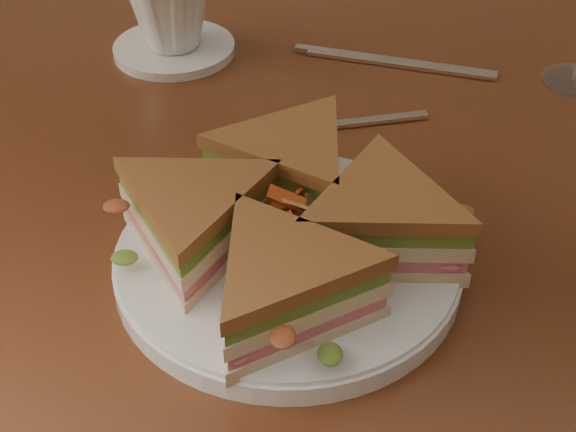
{
  "coord_description": "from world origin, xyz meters",
  "views": [
    {
      "loc": [
        -0.02,
        -0.55,
        1.15
      ],
      "look_at": [
        -0.04,
        -0.11,
        0.8
      ],
      "focal_mm": 50.0,
      "sensor_mm": 36.0,
      "label": 1
    }
  ],
  "objects_px": {
    "plate": "(288,260)",
    "spoon": "(286,129)",
    "knife": "(387,62)",
    "coffee_cup": "(170,6)",
    "table": "(332,268)",
    "saucer": "(174,49)",
    "sandwich_wedges": "(288,221)"
  },
  "relations": [
    {
      "from": "plate",
      "to": "coffee_cup",
      "type": "relative_size",
      "value": 2.71
    },
    {
      "from": "coffee_cup",
      "to": "spoon",
      "type": "bearing_deg",
      "value": -73.36
    },
    {
      "from": "table",
      "to": "sandwich_wedges",
      "type": "bearing_deg",
      "value": -108.1
    },
    {
      "from": "coffee_cup",
      "to": "knife",
      "type": "bearing_deg",
      "value": -26.68
    },
    {
      "from": "knife",
      "to": "coffee_cup",
      "type": "bearing_deg",
      "value": -169.5
    },
    {
      "from": "saucer",
      "to": "spoon",
      "type": "bearing_deg",
      "value": -50.23
    },
    {
      "from": "knife",
      "to": "coffee_cup",
      "type": "relative_size",
      "value": 2.25
    },
    {
      "from": "sandwich_wedges",
      "to": "spoon",
      "type": "bearing_deg",
      "value": 93.19
    },
    {
      "from": "spoon",
      "to": "coffee_cup",
      "type": "xyz_separation_m",
      "value": [
        -0.13,
        0.15,
        0.05
      ]
    },
    {
      "from": "table",
      "to": "coffee_cup",
      "type": "relative_size",
      "value": 12.75
    },
    {
      "from": "coffee_cup",
      "to": "saucer",
      "type": "bearing_deg",
      "value": 0.0
    },
    {
      "from": "plate",
      "to": "spoon",
      "type": "distance_m",
      "value": 0.19
    },
    {
      "from": "sandwich_wedges",
      "to": "coffee_cup",
      "type": "xyz_separation_m",
      "value": [
        -0.14,
        0.34,
        0.01
      ]
    },
    {
      "from": "knife",
      "to": "sandwich_wedges",
      "type": "bearing_deg",
      "value": -91.41
    },
    {
      "from": "spoon",
      "to": "plate",
      "type": "bearing_deg",
      "value": -100.89
    },
    {
      "from": "sandwich_wedges",
      "to": "coffee_cup",
      "type": "bearing_deg",
      "value": 112.16
    },
    {
      "from": "table",
      "to": "saucer",
      "type": "distance_m",
      "value": 0.31
    },
    {
      "from": "spoon",
      "to": "table",
      "type": "bearing_deg",
      "value": -72.39
    },
    {
      "from": "table",
      "to": "spoon",
      "type": "distance_m",
      "value": 0.14
    },
    {
      "from": "plate",
      "to": "table",
      "type": "bearing_deg",
      "value": 71.9
    },
    {
      "from": "spoon",
      "to": "coffee_cup",
      "type": "bearing_deg",
      "value": 115.68
    },
    {
      "from": "table",
      "to": "spoon",
      "type": "xyz_separation_m",
      "value": [
        -0.05,
        0.08,
        0.1
      ]
    },
    {
      "from": "table",
      "to": "saucer",
      "type": "bearing_deg",
      "value": 127.29
    },
    {
      "from": "sandwich_wedges",
      "to": "coffee_cup",
      "type": "distance_m",
      "value": 0.37
    },
    {
      "from": "spoon",
      "to": "saucer",
      "type": "bearing_deg",
      "value": 115.68
    },
    {
      "from": "knife",
      "to": "saucer",
      "type": "distance_m",
      "value": 0.23
    },
    {
      "from": "plate",
      "to": "sandwich_wedges",
      "type": "relative_size",
      "value": 0.93
    },
    {
      "from": "plate",
      "to": "spoon",
      "type": "height_order",
      "value": "plate"
    },
    {
      "from": "knife",
      "to": "table",
      "type": "bearing_deg",
      "value": -90.03
    },
    {
      "from": "sandwich_wedges",
      "to": "spoon",
      "type": "distance_m",
      "value": 0.19
    },
    {
      "from": "sandwich_wedges",
      "to": "saucer",
      "type": "xyz_separation_m",
      "value": [
        -0.14,
        0.34,
        -0.04
      ]
    },
    {
      "from": "coffee_cup",
      "to": "sandwich_wedges",
      "type": "bearing_deg",
      "value": -90.96
    }
  ]
}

